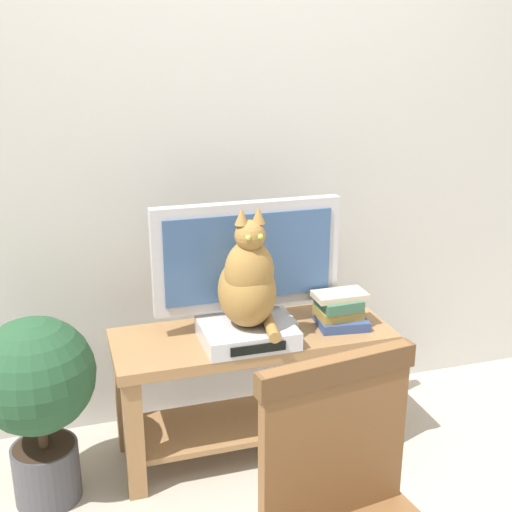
{
  "coord_description": "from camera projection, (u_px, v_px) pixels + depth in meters",
  "views": [
    {
      "loc": [
        -0.72,
        -1.75,
        1.67
      ],
      "look_at": [
        -0.02,
        0.53,
        0.88
      ],
      "focal_mm": 46.44,
      "sensor_mm": 36.0,
      "label": 1
    }
  ],
  "objects": [
    {
      "name": "book_stack",
      "position": [
        340.0,
        310.0,
        2.71
      ],
      "size": [
        0.23,
        0.2,
        0.15
      ],
      "color": "#33477A",
      "rests_on": "tv_stand"
    },
    {
      "name": "back_wall",
      "position": [
        226.0,
        105.0,
        2.8
      ],
      "size": [
        7.0,
        0.12,
        2.8
      ],
      "primitive_type": "cube",
      "color": "beige",
      "rests_on": "ground"
    },
    {
      "name": "tv_stand",
      "position": [
        252.0,
        371.0,
        2.72
      ],
      "size": [
        1.12,
        0.43,
        0.54
      ],
      "color": "olive",
      "rests_on": "ground"
    },
    {
      "name": "tv",
      "position": [
        248.0,
        263.0,
        2.64
      ],
      "size": [
        0.77,
        0.2,
        0.53
      ],
      "color": "#B7B7BC",
      "rests_on": "tv_stand"
    },
    {
      "name": "cat",
      "position": [
        248.0,
        282.0,
        2.5
      ],
      "size": [
        0.22,
        0.33,
        0.48
      ],
      "color": "olive",
      "rests_on": "media_box"
    },
    {
      "name": "potted_plant",
      "position": [
        37.0,
        391.0,
        2.39
      ],
      "size": [
        0.43,
        0.43,
        0.74
      ],
      "color": "#47474C",
      "rests_on": "ground"
    },
    {
      "name": "media_box",
      "position": [
        247.0,
        333.0,
        2.58
      ],
      "size": [
        0.36,
        0.3,
        0.07
      ],
      "color": "#BCBCC1",
      "rests_on": "tv_stand"
    }
  ]
}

